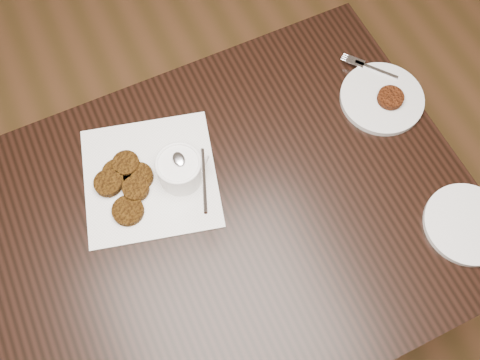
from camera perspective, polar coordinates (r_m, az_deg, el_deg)
name	(u,v)px	position (r m, az deg, el deg)	size (l,w,h in m)	color
floor	(237,320)	(1.85, -0.35, -15.00)	(4.00, 4.00, 0.00)	brown
table	(199,275)	(1.50, -4.47, -10.32)	(1.27, 0.82, 0.75)	black
napkin	(150,177)	(1.20, -9.74, 0.27)	(0.29, 0.29, 0.00)	white
sauce_ramekin	(178,163)	(1.12, -6.75, 1.90)	(0.13, 0.13, 0.14)	white
patty_cluster	(127,178)	(1.19, -12.17, 0.20)	(0.22, 0.22, 0.02)	#5A360B
plate_with_patty	(383,97)	(1.31, 15.25, 8.75)	(0.20, 0.20, 0.03)	silver
plate_empty	(467,224)	(1.24, 23.48, -4.42)	(0.19, 0.19, 0.01)	white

